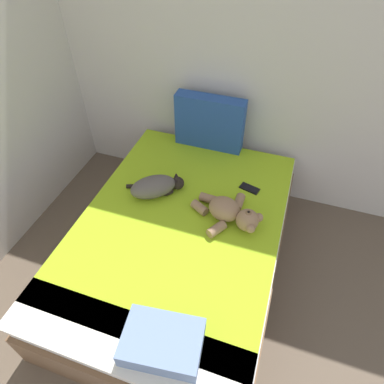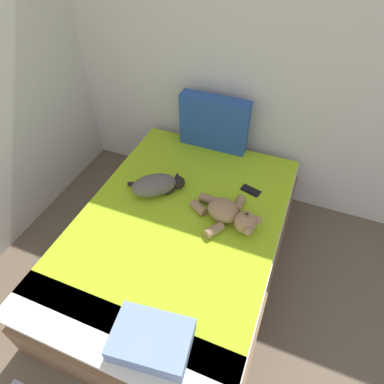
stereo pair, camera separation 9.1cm
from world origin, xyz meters
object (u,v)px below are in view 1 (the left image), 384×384
at_px(throw_pillow, 162,342).
at_px(cell_phone, 250,188).
at_px(bed, 180,245).
at_px(patterned_cushion, 210,123).
at_px(teddy_bear, 231,213).
at_px(cat, 156,186).

bearing_deg(throw_pillow, cell_phone, 81.91).
height_order(bed, patterned_cushion, patterned_cushion).
bearing_deg(teddy_bear, bed, -156.63).
relative_size(teddy_bear, throw_pillow, 1.29).
bearing_deg(cell_phone, bed, -128.87).
bearing_deg(cell_phone, cat, -157.32).
bearing_deg(throw_pillow, patterned_cushion, 99.00).
relative_size(bed, throw_pillow, 5.05).
relative_size(bed, patterned_cushion, 3.49).
distance_m(bed, patterned_cushion, 1.05).
height_order(patterned_cushion, throw_pillow, patterned_cushion).
xyz_separation_m(teddy_bear, cell_phone, (0.07, 0.35, -0.07)).
xyz_separation_m(bed, throw_pillow, (0.21, -0.80, 0.32)).
relative_size(bed, cell_phone, 12.50).
height_order(bed, throw_pillow, throw_pillow).
bearing_deg(teddy_bear, cat, 172.92).
relative_size(patterned_cushion, cat, 1.35).
distance_m(bed, cell_phone, 0.68).
height_order(cat, cell_phone, cat).
bearing_deg(patterned_cushion, cat, -105.63).
xyz_separation_m(bed, cell_phone, (0.39, 0.49, 0.27)).
distance_m(cat, teddy_bear, 0.59).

